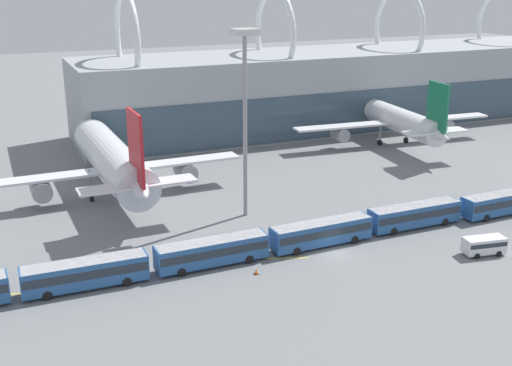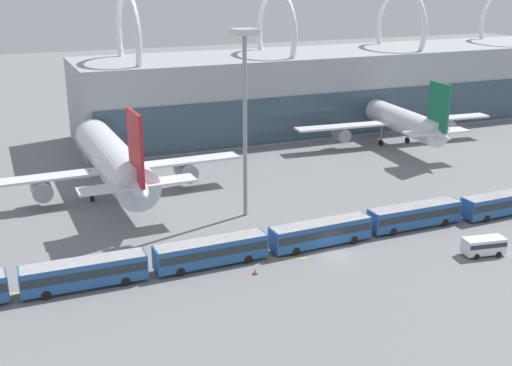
{
  "view_description": "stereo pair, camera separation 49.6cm",
  "coord_description": "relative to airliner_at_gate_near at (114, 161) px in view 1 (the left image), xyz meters",
  "views": [
    {
      "loc": [
        -35.59,
        -59.35,
        31.29
      ],
      "look_at": [
        -2.96,
        16.93,
        4.0
      ],
      "focal_mm": 45.0,
      "sensor_mm": 36.0,
      "label": 1
    },
    {
      "loc": [
        -35.13,
        -59.55,
        31.29
      ],
      "look_at": [
        -2.96,
        16.93,
        4.0
      ],
      "focal_mm": 45.0,
      "sensor_mm": 36.0,
      "label": 2
    }
  ],
  "objects": [
    {
      "name": "lane_stripe_2",
      "position": [
        -13.51,
        -27.21,
        -5.26
      ],
      "size": [
        10.17,
        3.27,
        0.01
      ],
      "primitive_type": "cube",
      "rotation": [
        0.0,
        0.0,
        -0.29
      ],
      "color": "yellow",
      "rests_on": "ground_plane"
    },
    {
      "name": "lane_stripe_1",
      "position": [
        43.82,
        -26.84,
        -5.26
      ],
      "size": [
        6.07,
        2.39,
        0.01
      ],
      "primitive_type": "cube",
      "rotation": [
        0.0,
        0.0,
        0.35
      ],
      "color": "yellow",
      "rests_on": "ground_plane"
    },
    {
      "name": "terminal_building",
      "position": [
        68.03,
        28.0,
        3.03
      ],
      "size": [
        139.04,
        22.13,
        28.63
      ],
      "color": "#9EA3A8",
      "rests_on": "ground_plane"
    },
    {
      "name": "airliner_at_gate_near",
      "position": [
        0.0,
        0.0,
        0.0
      ],
      "size": [
        37.55,
        37.53,
        15.31
      ],
      "rotation": [
        0.0,
        0.0,
        1.59
      ],
      "color": "silver",
      "rests_on": "ground_plane"
    },
    {
      "name": "shuttle_bus_4",
      "position": [
        32.9,
        -27.58,
        -3.46
      ],
      "size": [
        12.9,
        2.75,
        3.05
      ],
      "rotation": [
        0.0,
        0.0,
        0.01
      ],
      "color": "#285693",
      "rests_on": "ground_plane"
    },
    {
      "name": "shuttle_bus_1",
      "position": [
        -8.73,
        -28.1,
        -3.46
      ],
      "size": [
        12.93,
        2.84,
        3.05
      ],
      "rotation": [
        0.0,
        0.0,
        -0.01
      ],
      "color": "#285693",
      "rests_on": "ground_plane"
    },
    {
      "name": "service_van_foreground",
      "position": [
        35.21,
        -37.75,
        -4.01
      ],
      "size": [
        5.13,
        2.76,
        2.1
      ],
      "rotation": [
        0.0,
        0.0,
        2.98
      ],
      "color": "silver",
      "rests_on": "ground_plane"
    },
    {
      "name": "shuttle_bus_2",
      "position": [
        5.15,
        -28.14,
        -3.46
      ],
      "size": [
        12.94,
        2.88,
        3.05
      ],
      "rotation": [
        0.0,
        0.0,
        0.02
      ],
      "color": "#285693",
      "rests_on": "ground_plane"
    },
    {
      "name": "floodlight_mast",
      "position": [
        14.55,
        -15.0,
        12.77
      ],
      "size": [
        3.01,
        3.01,
        24.69
      ],
      "color": "gray",
      "rests_on": "ground_plane"
    },
    {
      "name": "ground_plane",
      "position": [
        19.49,
        -30.92,
        -5.26
      ],
      "size": [
        440.0,
        440.0,
        0.0
      ],
      "primitive_type": "plane",
      "color": "slate"
    },
    {
      "name": "traffic_cone_2",
      "position": [
        8.81,
        -32.09,
        -4.95
      ],
      "size": [
        0.53,
        0.53,
        0.64
      ],
      "color": "black",
      "rests_on": "ground_plane"
    },
    {
      "name": "shuttle_bus_3",
      "position": [
        19.02,
        -28.06,
        -3.46
      ],
      "size": [
        12.98,
        3.11,
        3.05
      ],
      "rotation": [
        0.0,
        0.0,
        0.04
      ],
      "color": "#285693",
      "rests_on": "ground_plane"
    },
    {
      "name": "airliner_at_gate_far",
      "position": [
        54.89,
        9.45,
        -0.21
      ],
      "size": [
        40.38,
        37.98,
        13.88
      ],
      "rotation": [
        0.0,
        0.0,
        1.5
      ],
      "color": "white",
      "rests_on": "ground_plane"
    },
    {
      "name": "lane_stripe_0",
      "position": [
        10.87,
        -28.57,
        -5.26
      ],
      "size": [
        10.38,
        4.25,
        0.01
      ],
      "primitive_type": "cube",
      "rotation": [
        0.0,
        0.0,
        -0.37
      ],
      "color": "yellow",
      "rests_on": "ground_plane"
    },
    {
      "name": "shuttle_bus_5",
      "position": [
        46.78,
        -28.46,
        -3.46
      ],
      "size": [
        12.95,
        2.97,
        3.05
      ],
      "rotation": [
        0.0,
        0.0,
        0.03
      ],
      "color": "#285693",
      "rests_on": "ground_plane"
    }
  ]
}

